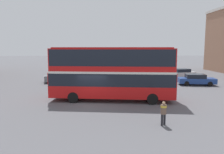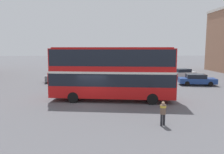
% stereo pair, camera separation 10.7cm
% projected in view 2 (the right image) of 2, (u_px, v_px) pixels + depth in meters
% --- Properties ---
extents(ground_plane, '(240.00, 240.00, 0.00)m').
position_uv_depth(ground_plane, '(92.00, 103.00, 19.18)').
color(ground_plane, '#5B5B60').
extents(double_decker_bus, '(11.42, 4.05, 4.90)m').
position_uv_depth(double_decker_bus, '(112.00, 71.00, 19.84)').
color(double_decker_bus, red).
rests_on(double_decker_bus, ground_plane).
extents(pedestrian_foreground, '(0.52, 0.52, 1.54)m').
position_uv_depth(pedestrian_foreground, '(163.00, 111.00, 13.57)').
color(pedestrian_foreground, '#232328').
rests_on(pedestrian_foreground, ground_plane).
extents(parked_car_kerb_near, '(4.78, 2.76, 1.59)m').
position_uv_depth(parked_car_kerb_near, '(181.00, 74.00, 34.46)').
color(parked_car_kerb_near, silver).
rests_on(parked_car_kerb_near, ground_plane).
extents(parked_car_kerb_far, '(4.88, 2.59, 1.45)m').
position_uv_depth(parked_car_kerb_far, '(197.00, 80.00, 28.53)').
color(parked_car_kerb_far, navy).
rests_on(parked_car_kerb_far, ground_plane).
extents(parked_car_side_street, '(4.64, 2.83, 1.55)m').
position_uv_depth(parked_car_side_street, '(60.00, 77.00, 31.03)').
color(parked_car_side_street, slate).
rests_on(parked_car_side_street, ground_plane).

